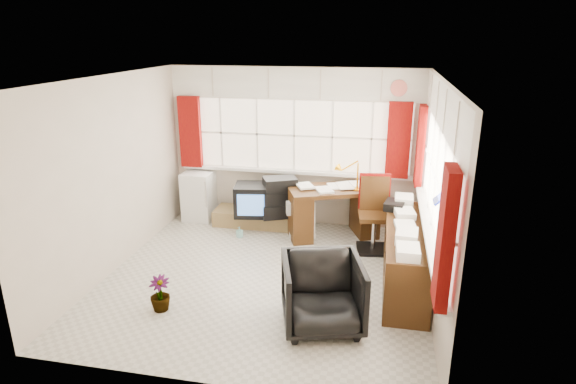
# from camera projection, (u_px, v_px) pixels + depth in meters

# --- Properties ---
(ground) EXTENTS (4.00, 4.00, 0.00)m
(ground) POSITION_uv_depth(u_px,v_px,m) (265.00, 278.00, 6.16)
(ground) COLOR beige
(ground) RESTS_ON ground
(room_walls) EXTENTS (4.00, 4.00, 4.00)m
(room_walls) POSITION_uv_depth(u_px,v_px,m) (263.00, 165.00, 5.69)
(room_walls) COLOR beige
(room_walls) RESTS_ON ground
(window_back) EXTENTS (3.70, 0.12, 3.60)m
(window_back) POSITION_uv_depth(u_px,v_px,m) (294.00, 167.00, 7.67)
(window_back) COLOR #FCE6C7
(window_back) RESTS_ON room_walls
(window_right) EXTENTS (0.12, 3.70, 3.60)m
(window_right) POSITION_uv_depth(u_px,v_px,m) (429.00, 220.00, 5.50)
(window_right) COLOR #FCE6C7
(window_right) RESTS_ON room_walls
(curtains) EXTENTS (3.83, 3.83, 1.15)m
(curtains) POSITION_uv_depth(u_px,v_px,m) (348.00, 154.00, 6.39)
(curtains) COLOR maroon
(curtains) RESTS_ON room_walls
(overhead_cabinets) EXTENTS (3.98, 3.98, 0.48)m
(overhead_cabinets) POSITION_uv_depth(u_px,v_px,m) (355.00, 93.00, 6.18)
(overhead_cabinets) COLOR white
(overhead_cabinets) RESTS_ON room_walls
(desk) EXTENTS (1.48, 1.09, 0.81)m
(desk) POSITION_uv_depth(u_px,v_px,m) (333.00, 209.00, 7.32)
(desk) COLOR #4D2D12
(desk) RESTS_ON ground
(desk_lamp) EXTENTS (0.19, 0.18, 0.45)m
(desk_lamp) POSITION_uv_depth(u_px,v_px,m) (358.00, 170.00, 7.02)
(desk_lamp) COLOR #FFB00A
(desk_lamp) RESTS_ON desk
(task_chair) EXTENTS (0.50, 0.53, 1.09)m
(task_chair) POSITION_uv_depth(u_px,v_px,m) (374.00, 210.00, 6.86)
(task_chair) COLOR black
(task_chair) RESTS_ON ground
(office_chair) EXTENTS (1.01, 1.03, 0.77)m
(office_chair) POSITION_uv_depth(u_px,v_px,m) (322.00, 293.00, 5.05)
(office_chair) COLOR black
(office_chair) RESTS_ON ground
(radiator) EXTENTS (0.42, 0.27, 0.59)m
(radiator) POSITION_uv_depth(u_px,v_px,m) (302.00, 223.00, 7.29)
(radiator) COLOR white
(radiator) RESTS_ON ground
(credenza) EXTENTS (0.50, 2.00, 0.85)m
(credenza) POSITION_uv_depth(u_px,v_px,m) (405.00, 255.00, 5.90)
(credenza) COLOR #4D2D12
(credenza) RESTS_ON ground
(file_tray) EXTENTS (0.30, 0.36, 0.11)m
(file_tray) POSITION_uv_depth(u_px,v_px,m) (395.00, 205.00, 6.39)
(file_tray) COLOR black
(file_tray) RESTS_ON credenza
(tv_bench) EXTENTS (1.40, 0.50, 0.25)m
(tv_bench) POSITION_uv_depth(u_px,v_px,m) (258.00, 218.00, 7.82)
(tv_bench) COLOR olive
(tv_bench) RESTS_ON ground
(crt_tv) EXTENTS (0.61, 0.58, 0.49)m
(crt_tv) POSITION_uv_depth(u_px,v_px,m) (253.00, 200.00, 7.53)
(crt_tv) COLOR black
(crt_tv) RESTS_ON tv_bench
(hifi_stack) EXTENTS (0.69, 0.59, 0.62)m
(hifi_stack) POSITION_uv_depth(u_px,v_px,m) (280.00, 198.00, 7.47)
(hifi_stack) COLOR black
(hifi_stack) RESTS_ON tv_bench
(mini_fridge) EXTENTS (0.49, 0.50, 0.81)m
(mini_fridge) POSITION_uv_depth(u_px,v_px,m) (199.00, 196.00, 8.00)
(mini_fridge) COLOR white
(mini_fridge) RESTS_ON ground
(spray_bottle_a) EXTENTS (0.15, 0.15, 0.33)m
(spray_bottle_a) POSITION_uv_depth(u_px,v_px,m) (292.00, 217.00, 7.73)
(spray_bottle_a) COLOR white
(spray_bottle_a) RESTS_ON ground
(spray_bottle_b) EXTENTS (0.10, 0.11, 0.17)m
(spray_bottle_b) POSITION_uv_depth(u_px,v_px,m) (239.00, 232.00, 7.35)
(spray_bottle_b) COLOR #85C6C0
(spray_bottle_b) RESTS_ON ground
(flower_vase) EXTENTS (0.27, 0.27, 0.41)m
(flower_vase) POSITION_uv_depth(u_px,v_px,m) (160.00, 294.00, 5.39)
(flower_vase) COLOR black
(flower_vase) RESTS_ON ground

